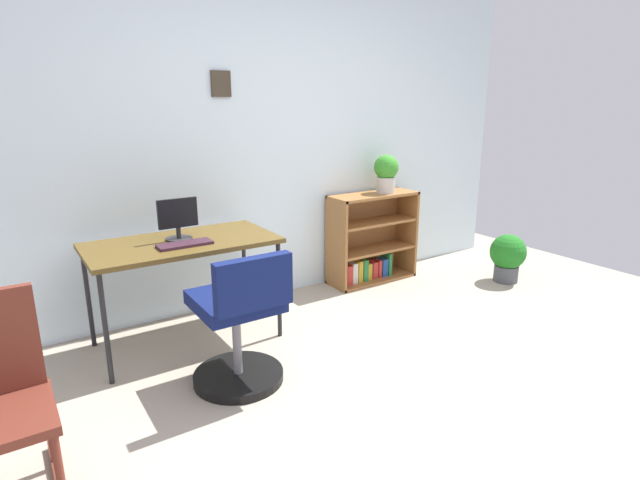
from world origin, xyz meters
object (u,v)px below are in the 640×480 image
(office_chair, at_px, (240,326))
(desk, at_px, (182,248))
(keyboard, at_px, (185,244))
(bookshelf_low, at_px, (369,242))
(potted_plant_on_shelf, at_px, (386,172))
(monitor, at_px, (178,220))
(potted_plant_floor, at_px, (508,256))

(office_chair, bearing_deg, desk, 95.92)
(keyboard, distance_m, bookshelf_low, 1.88)
(keyboard, height_order, office_chair, office_chair)
(bookshelf_low, xyz_separation_m, potted_plant_on_shelf, (0.13, -0.06, 0.62))
(monitor, relative_size, potted_plant_on_shelf, 0.82)
(monitor, relative_size, bookshelf_low, 0.33)
(potted_plant_on_shelf, bearing_deg, desk, -172.74)
(monitor, distance_m, office_chair, 0.88)
(desk, distance_m, monitor, 0.19)
(bookshelf_low, relative_size, potted_plant_floor, 1.89)
(monitor, xyz_separation_m, potted_plant_floor, (2.79, -0.47, -0.60))
(desk, xyz_separation_m, potted_plant_on_shelf, (1.91, 0.24, 0.32))
(office_chair, height_order, potted_plant_floor, office_chair)
(bookshelf_low, bearing_deg, potted_plant_floor, -36.32)
(keyboard, relative_size, bookshelf_low, 0.41)
(desk, relative_size, office_chair, 1.46)
(bookshelf_low, height_order, potted_plant_on_shelf, potted_plant_on_shelf)
(keyboard, relative_size, potted_plant_floor, 0.77)
(keyboard, distance_m, potted_plant_floor, 2.86)
(desk, bearing_deg, keyboard, -98.77)
(bookshelf_low, bearing_deg, keyboard, -166.92)
(bookshelf_low, distance_m, potted_plant_floor, 1.24)
(desk, relative_size, monitor, 4.36)
(desk, height_order, keyboard, keyboard)
(potted_plant_floor, bearing_deg, office_chair, -174.43)
(office_chair, distance_m, potted_plant_floor, 2.73)
(potted_plant_on_shelf, bearing_deg, monitor, -173.73)
(keyboard, distance_m, potted_plant_on_shelf, 1.98)
(desk, xyz_separation_m, keyboard, (-0.02, -0.12, 0.06))
(monitor, xyz_separation_m, office_chair, (0.08, -0.73, -0.48))
(desk, distance_m, office_chair, 0.76)
(desk, xyz_separation_m, potted_plant_floor, (2.78, -0.44, -0.41))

